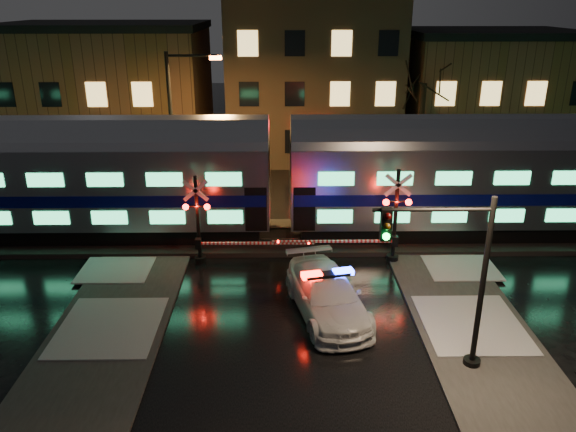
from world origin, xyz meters
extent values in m
plane|color=black|center=(0.00, 0.00, 0.00)|extent=(120.00, 120.00, 0.00)
cube|color=black|center=(0.00, 5.00, 0.12)|extent=(90.00, 4.20, 0.24)
cube|color=#2D2D2D|center=(-6.50, -6.00, 0.06)|extent=(4.00, 20.00, 0.12)
cube|color=#2D2D2D|center=(6.50, -6.00, 0.06)|extent=(4.00, 20.00, 0.12)
cube|color=brown|center=(-13.00, 22.00, 4.50)|extent=(14.00, 10.00, 9.00)
cube|color=brown|center=(2.00, 22.50, 5.75)|extent=(12.00, 11.00, 11.50)
cube|color=brown|center=(15.00, 22.00, 4.25)|extent=(12.00, 10.00, 8.50)
cube|color=black|center=(-13.38, 5.00, 0.64)|extent=(24.00, 2.40, 0.80)
cube|color=#B7BAC1|center=(-13.38, 5.00, 2.94)|extent=(25.00, 3.05, 3.80)
cube|color=#090E69|center=(-13.38, 5.00, 2.54)|extent=(24.75, 3.09, 0.55)
cube|color=black|center=(12.62, 5.00, 0.64)|extent=(24.00, 2.40, 0.80)
cube|color=#B7BAC1|center=(12.62, 5.00, 2.94)|extent=(25.00, 3.05, 3.80)
cube|color=#090E69|center=(12.62, 5.00, 2.54)|extent=(24.75, 3.09, 0.55)
cube|color=#3BE08A|center=(12.62, 3.45, 1.79)|extent=(21.00, 0.05, 0.62)
cube|color=#3BE08A|center=(12.62, 3.45, 3.59)|extent=(21.00, 0.05, 0.62)
cylinder|color=#B7BAC1|center=(12.62, 5.00, 4.64)|extent=(25.00, 3.05, 3.05)
imported|color=silver|center=(1.35, -2.00, 0.80)|extent=(3.38, 5.88, 1.60)
cube|color=black|center=(1.35, -2.00, 1.64)|extent=(1.72, 0.78, 0.11)
cube|color=#FF0C05|center=(0.76, -2.13, 1.68)|extent=(0.80, 0.52, 0.19)
cube|color=#1426FF|center=(1.93, -1.87, 1.68)|extent=(0.80, 0.52, 0.19)
cylinder|color=black|center=(4.65, 2.40, 0.16)|extent=(0.54, 0.54, 0.32)
cylinder|color=black|center=(4.65, 2.40, 2.16)|extent=(0.17, 0.17, 4.32)
sphere|color=#FF0C05|center=(4.17, 2.22, 2.92)|extent=(0.28, 0.28, 0.28)
sphere|color=#FF0C05|center=(5.14, 2.22, 2.92)|extent=(0.28, 0.28, 0.28)
cube|color=white|center=(1.95, 2.15, 1.13)|extent=(5.40, 0.10, 0.10)
cube|color=black|center=(4.65, 2.15, 1.13)|extent=(0.25, 0.30, 0.45)
cylinder|color=black|center=(-3.97, 2.40, 0.15)|extent=(0.51, 0.51, 0.31)
cylinder|color=black|center=(-3.97, 2.40, 2.03)|extent=(0.16, 0.16, 4.07)
sphere|color=#FF0C05|center=(-4.42, 2.22, 2.75)|extent=(0.26, 0.26, 0.26)
sphere|color=#FF0C05|center=(-3.51, 2.22, 2.75)|extent=(0.26, 0.26, 0.26)
cube|color=white|center=(-1.43, 2.15, 1.07)|extent=(5.08, 0.10, 0.10)
cube|color=black|center=(-3.97, 2.15, 1.07)|extent=(0.25, 0.30, 0.45)
cylinder|color=black|center=(5.75, -5.33, 0.14)|extent=(0.54, 0.54, 0.29)
cylinder|color=black|center=(5.75, -5.33, 2.90)|extent=(0.17, 0.17, 5.80)
cylinder|color=black|center=(4.01, -5.33, 5.41)|extent=(3.48, 0.12, 0.12)
cube|color=black|center=(2.66, -5.48, 5.02)|extent=(0.31, 0.27, 0.97)
sphere|color=#0CFF3F|center=(2.66, -5.64, 4.72)|extent=(0.21, 0.21, 0.21)
cylinder|color=black|center=(-6.08, 9.00, 4.30)|extent=(0.21, 0.21, 8.60)
cylinder|color=black|center=(-4.79, 9.00, 8.38)|extent=(2.58, 0.13, 0.13)
cube|color=orange|center=(-3.61, 9.00, 8.28)|extent=(0.59, 0.30, 0.19)
camera|label=1|loc=(-0.36, -20.32, 11.06)|focal=35.00mm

